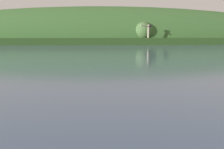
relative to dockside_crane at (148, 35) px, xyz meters
The scene contains 2 objects.
far_shoreline_hill 43.79m from the dockside_crane, 131.63° to the left, with size 540.11×105.06×67.40m.
dockside_crane is the anchor object (origin of this frame).
Camera 1 is at (2.05, -4.66, 7.75)m, focal length 45.09 mm.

